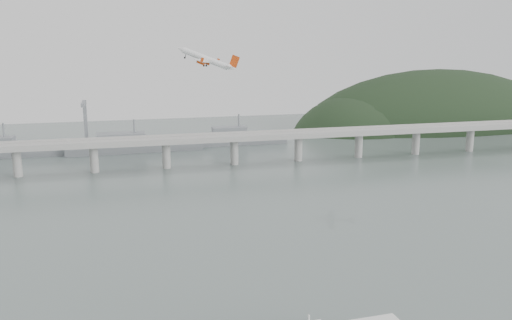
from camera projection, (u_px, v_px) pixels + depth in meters
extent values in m
plane|color=slate|center=(291.00, 281.00, 209.38)|extent=(900.00, 900.00, 0.00)
cube|color=#999996|center=(207.00, 139.00, 394.16)|extent=(800.00, 22.00, 2.20)
cube|color=#999996|center=(210.00, 139.00, 383.79)|extent=(800.00, 0.60, 1.80)
cube|color=#999996|center=(205.00, 134.00, 403.65)|extent=(800.00, 0.60, 1.80)
cylinder|color=#999996|center=(17.00, 163.00, 365.41)|extent=(6.00, 6.00, 21.00)
cylinder|color=#999996|center=(94.00, 159.00, 377.35)|extent=(6.00, 6.00, 21.00)
cylinder|color=#999996|center=(166.00, 155.00, 389.30)|extent=(6.00, 6.00, 21.00)
cylinder|color=#999996|center=(234.00, 152.00, 401.24)|extent=(6.00, 6.00, 21.00)
cylinder|color=#999996|center=(298.00, 148.00, 413.19)|extent=(6.00, 6.00, 21.00)
cylinder|color=#999996|center=(359.00, 145.00, 425.13)|extent=(6.00, 6.00, 21.00)
cylinder|color=#999996|center=(416.00, 142.00, 437.07)|extent=(6.00, 6.00, 21.00)
cylinder|color=#999996|center=(470.00, 140.00, 449.02)|extent=(6.00, 6.00, 21.00)
ellipsoid|color=black|center=(434.00, 141.00, 589.97)|extent=(320.00, 150.00, 156.00)
ellipsoid|color=black|center=(358.00, 142.00, 556.50)|extent=(140.00, 110.00, 96.00)
ellipsoid|color=black|center=(498.00, 142.00, 622.46)|extent=(220.00, 140.00, 120.00)
cube|color=slate|center=(6.00, 152.00, 428.05)|extent=(95.67, 20.15, 8.00)
cylinder|color=slate|center=(4.00, 132.00, 424.54)|extent=(1.60, 1.60, 14.00)
cube|color=slate|center=(135.00, 147.00, 447.21)|extent=(110.55, 21.43, 8.00)
cube|color=slate|center=(121.00, 138.00, 442.83)|extent=(39.01, 16.73, 8.00)
cylinder|color=slate|center=(134.00, 128.00, 443.70)|extent=(1.60, 1.60, 14.00)
cube|color=slate|center=(239.00, 140.00, 478.17)|extent=(85.00, 13.60, 8.00)
cube|color=slate|center=(229.00, 131.00, 474.38)|extent=(29.75, 11.90, 8.00)
cylinder|color=slate|center=(239.00, 122.00, 474.65)|extent=(1.60, 1.60, 14.00)
cube|color=slate|center=(86.00, 123.00, 467.25)|extent=(3.00, 3.00, 40.00)
cube|color=slate|center=(84.00, 104.00, 453.83)|extent=(3.00, 28.00, 3.00)
cylinder|color=white|center=(206.00, 59.00, 280.52)|extent=(23.16, 14.85, 11.65)
cone|color=white|center=(181.00, 49.00, 282.16)|extent=(5.49, 4.96, 4.32)
cone|color=white|center=(232.00, 68.00, 278.74)|extent=(6.15, 5.09, 4.62)
cube|color=white|center=(207.00, 61.00, 280.62)|extent=(16.78, 29.49, 3.33)
cube|color=white|center=(231.00, 66.00, 278.70)|extent=(7.05, 10.95, 1.72)
cube|color=#C63D0D|center=(234.00, 61.00, 277.93)|extent=(5.46, 2.55, 6.87)
cylinder|color=#C63D0D|center=(206.00, 62.00, 285.83)|extent=(4.72, 3.85, 3.26)
cylinder|color=black|center=(203.00, 61.00, 286.05)|extent=(1.81, 2.22, 2.05)
cube|color=white|center=(207.00, 61.00, 285.63)|extent=(2.34, 1.24, 1.79)
cylinder|color=#C63D0D|center=(201.00, 62.00, 276.28)|extent=(4.72, 3.85, 3.26)
cylinder|color=black|center=(198.00, 61.00, 276.50)|extent=(1.81, 2.22, 2.05)
cube|color=white|center=(201.00, 61.00, 276.08)|extent=(2.34, 1.24, 1.79)
cylinder|color=black|center=(207.00, 64.00, 283.24)|extent=(1.12, 0.65, 2.15)
cylinder|color=black|center=(206.00, 66.00, 283.47)|extent=(1.31, 0.83, 1.28)
cylinder|color=black|center=(204.00, 64.00, 278.73)|extent=(1.12, 0.65, 2.15)
cylinder|color=black|center=(204.00, 66.00, 278.95)|extent=(1.31, 0.83, 1.28)
cylinder|color=black|center=(185.00, 56.00, 282.31)|extent=(1.12, 0.65, 2.15)
cylinder|color=black|center=(185.00, 58.00, 282.54)|extent=(1.31, 0.83, 1.28)
cube|color=#C63D0D|center=(218.00, 60.00, 294.94)|extent=(2.00, 0.98, 2.52)
cube|color=#C63D0D|center=(202.00, 60.00, 265.42)|extent=(2.00, 0.98, 2.52)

